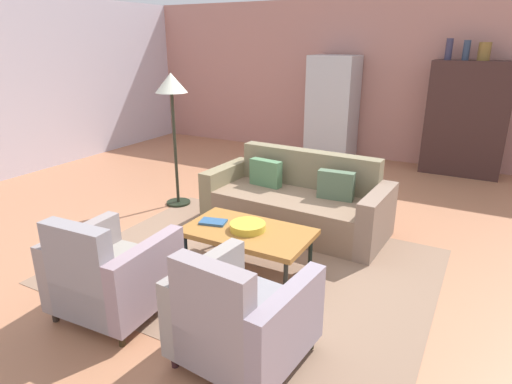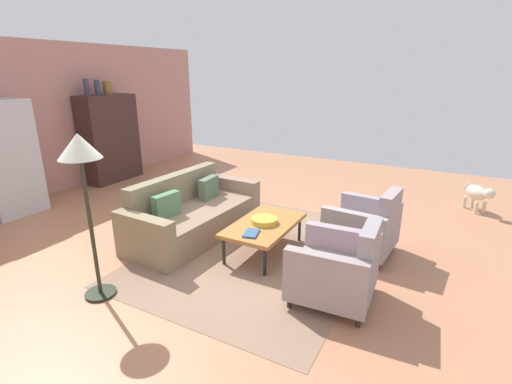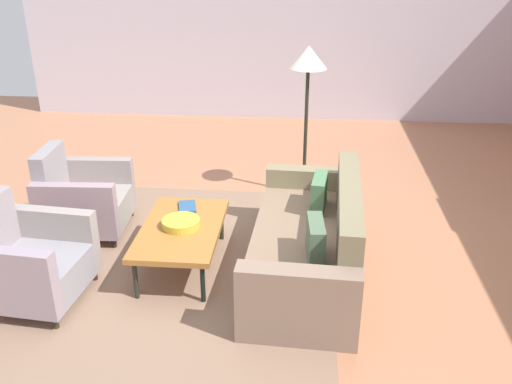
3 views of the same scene
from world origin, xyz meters
name	(u,v)px [view 1 (image 1 of 3)]	position (x,y,z in m)	size (l,w,h in m)	color
ground_plane	(269,242)	(0.00, 0.00, 0.00)	(11.38, 11.38, 0.00)	#B57653
wall_back	(376,81)	(0.00, 4.17, 1.40)	(9.49, 0.12, 2.80)	tan
area_rug	(251,266)	(0.09, -0.57, 0.00)	(3.40, 2.60, 0.01)	#8D6E57
couch	(298,203)	(0.09, 0.56, 0.29)	(2.14, 1.00, 0.86)	#876C54
coffee_table	(248,233)	(0.09, -0.62, 0.37)	(1.20, 0.70, 0.41)	black
armchair_left	(109,276)	(-0.51, -1.79, 0.34)	(0.84, 0.84, 0.88)	black
armchair_right	(239,320)	(0.68, -1.79, 0.34)	(0.87, 0.87, 0.88)	#311B17
fruit_bowl	(248,227)	(0.09, -0.62, 0.44)	(0.34, 0.34, 0.07)	gold
book_stack	(213,222)	(-0.29, -0.64, 0.42)	(0.28, 0.21, 0.02)	#2E5683
cabinet	(466,119)	(1.58, 3.83, 0.90)	(1.20, 0.51, 1.80)	#3B2320
vase_tall	(449,49)	(1.18, 3.82, 1.96)	(0.11, 0.11, 0.32)	#37324D
vase_round	(466,50)	(1.43, 3.82, 1.95)	(0.10, 0.10, 0.30)	#303D55
vase_small	(484,51)	(1.68, 3.82, 1.93)	(0.18, 0.18, 0.27)	brown
refrigerator	(333,109)	(-0.62, 3.72, 0.93)	(0.80, 0.73, 1.85)	#B7BABF
floor_lamp	(172,96)	(-1.61, 0.46, 1.44)	(0.40, 0.40, 1.72)	black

